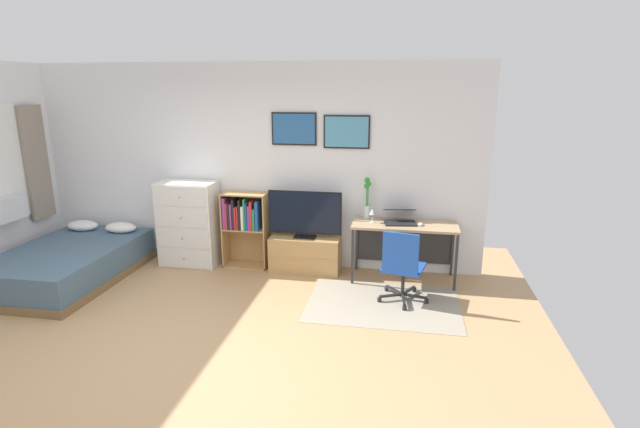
{
  "coord_description": "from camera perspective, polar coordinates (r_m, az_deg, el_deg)",
  "views": [
    {
      "loc": [
        2.03,
        -3.75,
        2.38
      ],
      "look_at": [
        1.08,
        1.5,
        0.97
      ],
      "focal_mm": 27.05,
      "sensor_mm": 36.0,
      "label": 1
    }
  ],
  "objects": [
    {
      "name": "office_chair",
      "position": [
        5.48,
        9.68,
        -5.96
      ],
      "size": [
        0.58,
        0.57,
        0.86
      ],
      "rotation": [
        0.0,
        0.0,
        -0.21
      ],
      "color": "#232326",
      "rests_on": "ground_plane"
    },
    {
      "name": "bamboo_vase",
      "position": [
        6.21,
        5.6,
        1.75
      ],
      "size": [
        0.09,
        0.1,
        0.53
      ],
      "color": "silver",
      "rests_on": "desk"
    },
    {
      "name": "tv_stand",
      "position": [
        6.42,
        -1.73,
        -4.74
      ],
      "size": [
        0.92,
        0.41,
        0.47
      ],
      "color": "tan",
      "rests_on": "ground_plane"
    },
    {
      "name": "dresser",
      "position": [
        6.81,
        -15.25,
        -1.12
      ],
      "size": [
        0.78,
        0.46,
        1.15
      ],
      "color": "white",
      "rests_on": "ground_plane"
    },
    {
      "name": "wall_back_with_posters",
      "position": [
        6.57,
        -7.83,
        5.69
      ],
      "size": [
        6.12,
        0.09,
        2.7
      ],
      "color": "white",
      "rests_on": "ground_plane"
    },
    {
      "name": "area_rug",
      "position": [
        5.59,
        7.53,
        -10.49
      ],
      "size": [
        1.7,
        1.2,
        0.01
      ],
      "primitive_type": "cube",
      "color": "#9E937F",
      "rests_on": "ground_plane"
    },
    {
      "name": "wine_glass",
      "position": [
        6.02,
        6.21,
        0.21
      ],
      "size": [
        0.07,
        0.07,
        0.18
      ],
      "color": "silver",
      "rests_on": "desk"
    },
    {
      "name": "bookshelf",
      "position": [
        6.56,
        -8.99,
        -0.95
      ],
      "size": [
        0.6,
        0.3,
        1.02
      ],
      "color": "tan",
      "rests_on": "ground_plane"
    },
    {
      "name": "bed",
      "position": [
        6.93,
        -27.59,
        -5.15
      ],
      "size": [
        1.35,
        2.05,
        0.56
      ],
      "rotation": [
        0.0,
        0.0,
        0.01
      ],
      "color": "brown",
      "rests_on": "ground_plane"
    },
    {
      "name": "television",
      "position": [
        6.23,
        -1.81,
        -0.04
      ],
      "size": [
        0.96,
        0.16,
        0.62
      ],
      "color": "black",
      "rests_on": "tv_stand"
    },
    {
      "name": "ground_plane",
      "position": [
        4.88,
        -16.43,
        -15.08
      ],
      "size": [
        7.2,
        7.2,
        0.0
      ],
      "primitive_type": "plane",
      "color": "tan"
    },
    {
      "name": "laptop",
      "position": [
        6.11,
        9.41,
        -0.32
      ],
      "size": [
        0.45,
        0.47,
        0.17
      ],
      "rotation": [
        0.0,
        0.0,
        0.14
      ],
      "color": "black",
      "rests_on": "desk"
    },
    {
      "name": "desk",
      "position": [
        6.18,
        9.96,
        -2.19
      ],
      "size": [
        1.3,
        0.56,
        0.74
      ],
      "color": "tan",
      "rests_on": "ground_plane"
    },
    {
      "name": "computer_mouse",
      "position": [
        6.02,
        11.81,
        -1.18
      ],
      "size": [
        0.06,
        0.1,
        0.03
      ],
      "primitive_type": "ellipsoid",
      "color": "silver",
      "rests_on": "desk"
    }
  ]
}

